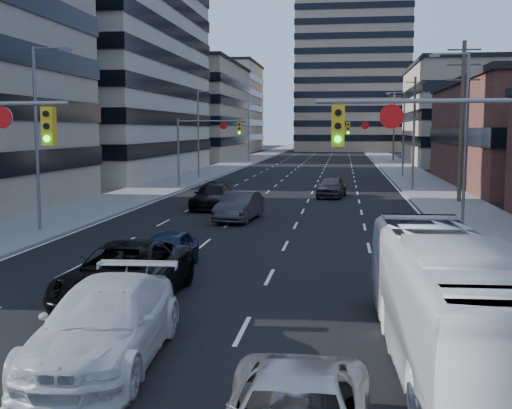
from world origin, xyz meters
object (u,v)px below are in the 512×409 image
object	(u,v)px
transit_bus	(449,301)
sedan_blue	(168,251)
black_pickup	(126,274)
white_van	(105,324)

from	to	relation	value
transit_bus	sedan_blue	xyz separation A→B (m)	(-8.53, 8.40, -0.71)
black_pickup	transit_bus	bearing A→B (deg)	-25.21
white_van	transit_bus	xyz separation A→B (m)	(7.34, 0.85, 0.54)
white_van	sedan_blue	size ratio (longest dim) A/B	1.44
sedan_blue	transit_bus	bearing A→B (deg)	-44.86
black_pickup	white_van	size ratio (longest dim) A/B	1.05
white_van	transit_bus	size ratio (longest dim) A/B	0.59
white_van	sedan_blue	world-z (taller)	white_van
black_pickup	sedan_blue	bearing A→B (deg)	89.38
black_pickup	transit_bus	size ratio (longest dim) A/B	0.62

